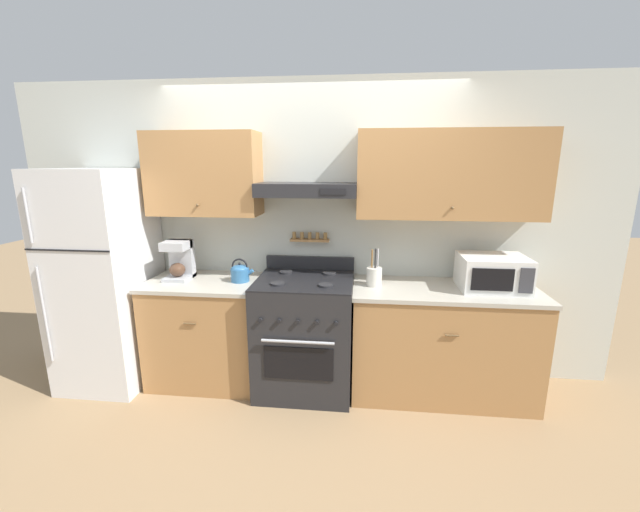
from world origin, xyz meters
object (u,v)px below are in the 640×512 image
tea_kettle (240,272)px  coffee_maker (179,259)px  utensil_crock (374,276)px  microwave (492,273)px  stove_range (305,333)px  refrigerator (106,279)px

tea_kettle → coffee_maker: coffee_maker is taller
tea_kettle → utensil_crock: utensil_crock is taller
coffee_maker → microwave: coffee_maker is taller
coffee_maker → microwave: bearing=-0.3°
tea_kettle → stove_range: bearing=-4.6°
refrigerator → coffee_maker: refrigerator is taller
coffee_maker → microwave: 2.55m
refrigerator → microwave: bearing=1.7°
tea_kettle → coffee_maker: bearing=176.7°
utensil_crock → refrigerator: bearing=-178.0°
stove_range → utensil_crock: 0.75m
tea_kettle → microwave: microwave is taller
refrigerator → tea_kettle: (1.15, 0.08, 0.07)m
stove_range → refrigerator: 1.76m
stove_range → tea_kettle: tea_kettle is taller
microwave → utensil_crock: utensil_crock is taller
tea_kettle → coffee_maker: size_ratio=0.59×
stove_range → microwave: microwave is taller
refrigerator → tea_kettle: size_ratio=9.34×
refrigerator → utensil_crock: 2.26m
refrigerator → microwave: refrigerator is taller
utensil_crock → microwave: bearing=1.1°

